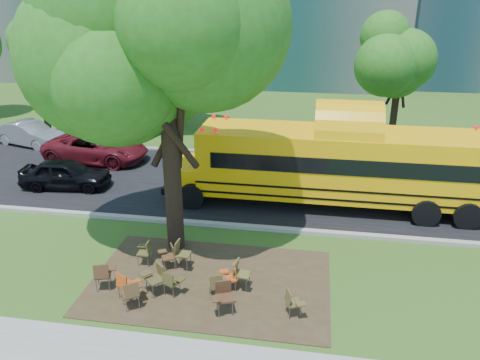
% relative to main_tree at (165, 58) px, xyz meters
% --- Properties ---
extents(ground, '(160.00, 160.00, 0.00)m').
position_rel_main_tree_xyz_m(ground, '(0.58, -1.32, -6.24)').
color(ground, '#32551A').
rests_on(ground, ground).
extents(dirt_patch, '(7.00, 4.50, 0.03)m').
position_rel_main_tree_xyz_m(dirt_patch, '(1.58, -1.82, -6.22)').
color(dirt_patch, '#382819').
rests_on(dirt_patch, ground).
extents(asphalt_road, '(80.00, 8.00, 0.04)m').
position_rel_main_tree_xyz_m(asphalt_road, '(0.58, 5.68, -6.22)').
color(asphalt_road, black).
rests_on(asphalt_road, ground).
extents(kerb_near, '(80.00, 0.25, 0.14)m').
position_rel_main_tree_xyz_m(kerb_near, '(0.58, 1.68, -6.17)').
color(kerb_near, gray).
rests_on(kerb_near, ground).
extents(kerb_far, '(80.00, 0.25, 0.14)m').
position_rel_main_tree_xyz_m(kerb_far, '(0.58, 9.78, -6.17)').
color(kerb_far, gray).
rests_on(kerb_far, ground).
extents(bg_tree_0, '(5.20, 5.20, 7.18)m').
position_rel_main_tree_xyz_m(bg_tree_0, '(-11.42, 11.68, -1.67)').
color(bg_tree_0, black).
rests_on(bg_tree_0, ground).
extents(bg_tree_2, '(4.80, 4.80, 6.62)m').
position_rel_main_tree_xyz_m(bg_tree_2, '(-4.42, 14.68, -2.03)').
color(bg_tree_2, black).
rests_on(bg_tree_2, ground).
extents(bg_tree_3, '(5.60, 5.60, 7.84)m').
position_rel_main_tree_xyz_m(bg_tree_3, '(8.58, 12.68, -1.21)').
color(bg_tree_3, black).
rests_on(bg_tree_3, ground).
extents(main_tree, '(7.20, 7.20, 9.85)m').
position_rel_main_tree_xyz_m(main_tree, '(0.00, 0.00, 0.00)').
color(main_tree, black).
rests_on(main_tree, ground).
extents(school_bus, '(12.61, 2.89, 3.08)m').
position_rel_main_tree_xyz_m(school_bus, '(5.46, 4.25, -4.46)').
color(school_bus, '#FFB008').
rests_on(school_bus, ground).
extents(chair_0, '(0.62, 0.67, 0.91)m').
position_rel_main_tree_xyz_m(chair_0, '(-1.34, -2.69, -5.68)').
color(chair_0, '#492E1A').
rests_on(chair_0, ground).
extents(chair_1, '(0.70, 0.55, 0.85)m').
position_rel_main_tree_xyz_m(chair_1, '(-0.52, -3.02, -5.71)').
color(chair_1, '#B04112').
rests_on(chair_1, ground).
extents(chair_2, '(0.59, 0.74, 0.88)m').
position_rel_main_tree_xyz_m(chair_2, '(-0.21, -3.39, -5.69)').
color(chair_2, '#50361C').
rests_on(chair_2, ground).
extents(chair_3, '(0.81, 0.64, 0.94)m').
position_rel_main_tree_xyz_m(chair_3, '(0.21, -2.60, -5.65)').
color(chair_3, '#493F1F').
rests_on(chair_3, ground).
extents(chair_4, '(0.63, 0.50, 0.79)m').
position_rel_main_tree_xyz_m(chair_4, '(0.66, -2.66, -5.75)').
color(chair_4, '#413D1C').
rests_on(chair_4, ground).
extents(chair_5, '(0.63, 0.71, 0.92)m').
position_rel_main_tree_xyz_m(chair_5, '(2.23, -3.13, -5.67)').
color(chair_5, '#4A2D1A').
rests_on(chair_5, ground).
extents(chair_6, '(0.59, 0.53, 0.78)m').
position_rel_main_tree_xyz_m(chair_6, '(2.26, -2.08, -5.75)').
color(chair_6, '#C44515').
rests_on(chair_6, ground).
extents(chair_7, '(0.61, 0.54, 0.79)m').
position_rel_main_tree_xyz_m(chair_7, '(4.06, -3.01, -5.75)').
color(chair_7, brown).
rests_on(chair_7, ground).
extents(chair_8, '(0.49, 0.54, 0.83)m').
position_rel_main_tree_xyz_m(chair_8, '(-0.61, -1.20, -5.72)').
color(chair_8, '#48451F').
rests_on(chair_8, ground).
extents(chair_9, '(0.66, 0.54, 0.80)m').
position_rel_main_tree_xyz_m(chair_9, '(0.17, -1.27, -5.74)').
color(chair_9, '#4E341C').
rests_on(chair_9, ground).
extents(chair_10, '(0.54, 0.63, 0.92)m').
position_rel_main_tree_xyz_m(chair_10, '(0.53, -1.22, -5.67)').
color(chair_10, '#504A22').
rests_on(chair_10, ground).
extents(chair_11, '(0.54, 0.61, 0.79)m').
position_rel_main_tree_xyz_m(chair_11, '(1.93, -2.54, -5.75)').
color(chair_11, '#4F4422').
rests_on(chair_11, ground).
extents(chair_12, '(0.52, 0.63, 0.89)m').
position_rel_main_tree_xyz_m(chair_12, '(2.50, -1.98, -5.69)').
color(chair_12, brown).
rests_on(chair_12, ground).
extents(black_car, '(3.95, 1.91, 1.30)m').
position_rel_main_tree_xyz_m(black_car, '(-6.19, 4.16, -5.59)').
color(black_car, black).
rests_on(black_car, ground).
extents(bg_car_silver, '(4.34, 2.49, 1.35)m').
position_rel_main_tree_xyz_m(bg_car_silver, '(-11.20, 9.48, -5.56)').
color(bg_car_silver, gray).
rests_on(bg_car_silver, ground).
extents(bg_car_red, '(5.34, 2.76, 1.44)m').
position_rel_main_tree_xyz_m(bg_car_red, '(-6.41, 7.65, -5.52)').
color(bg_car_red, '#510D16').
rests_on(bg_car_red, ground).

